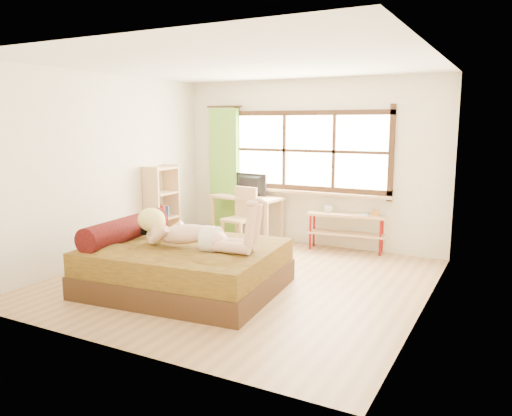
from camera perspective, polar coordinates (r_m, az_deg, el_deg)
The scene contains 18 objects.
floor at distance 6.50m, azimuth -1.68°, elevation -8.22°, with size 4.50×4.50×0.00m, color #9E754C.
ceiling at distance 6.23m, azimuth -1.81°, elevation 16.15°, with size 4.50×4.50×0.00m, color white.
wall_back at distance 8.24m, azimuth 6.06°, elevation 5.12°, with size 4.50×4.50×0.00m, color silver.
wall_front at distance 4.42m, azimuth -16.33°, elevation 0.85°, with size 4.50×4.50×0.00m, color silver.
wall_left at distance 7.59m, azimuth -16.72°, elevation 4.38°, with size 4.50×4.50×0.00m, color silver.
wall_right at distance 5.47m, azimuth 19.20°, elevation 2.34°, with size 4.50×4.50×0.00m, color silver.
window at distance 8.20m, azimuth 6.00°, elevation 6.22°, with size 2.80×0.16×1.46m.
curtain at distance 8.85m, azimuth -3.63°, elevation 4.17°, with size 0.55×0.10×2.20m, color #549628.
bed at distance 6.15m, azimuth -8.47°, elevation -6.47°, with size 2.35×1.96×0.83m.
woman at distance 5.86m, azimuth -7.26°, elevation -1.41°, with size 1.54×0.44×0.66m, color #E1AD91, non-canonical shape.
kitten at distance 6.55m, azimuth -12.71°, elevation -2.17°, with size 0.33×0.13×0.26m, color black, non-canonical shape.
desk at distance 8.48m, azimuth -1.08°, elevation 0.69°, with size 1.31×0.74×0.77m.
monitor at distance 8.48m, azimuth -0.92°, elevation 2.68°, with size 0.66×0.09×0.38m, color black.
chair at distance 8.14m, azimuth -1.62°, elevation -0.64°, with size 0.49×0.49×0.97m.
pipe_shelf at distance 7.96m, azimuth 10.36°, elevation -1.78°, with size 1.22×0.44×0.68m.
cup at distance 8.01m, azimuth 8.28°, elevation -0.09°, with size 0.14×0.14×0.11m, color gray.
book at distance 7.87m, azimuth 11.70°, elevation -0.71°, with size 0.15×0.21×0.02m, color gray.
bookshelf at distance 8.32m, azimuth -10.71°, elevation 0.30°, with size 0.33×0.57×1.31m.
Camera 1 is at (3.07, -5.37, 2.00)m, focal length 35.00 mm.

